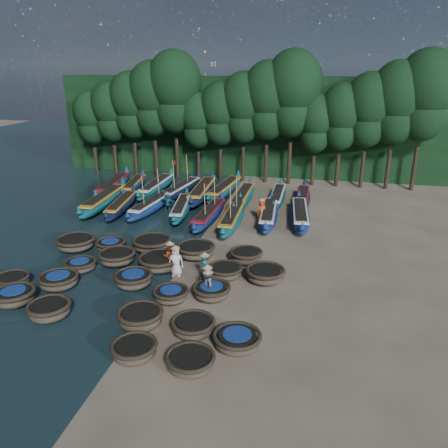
% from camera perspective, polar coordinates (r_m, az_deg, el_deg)
% --- Properties ---
extents(ground, '(120.00, 120.00, 0.00)m').
position_cam_1_polar(ground, '(26.21, -5.36, -5.14)').
color(ground, gray).
rests_on(ground, ground).
extents(foliage_wall, '(40.00, 3.00, 10.00)m').
position_cam_1_polar(foliage_wall, '(47.03, 3.17, 12.61)').
color(foliage_wall, black).
rests_on(foliage_wall, ground).
extents(coracle_3, '(2.26, 2.26, 0.71)m').
position_cam_1_polar(coracle_3, '(18.53, -11.64, -15.78)').
color(coracle_3, brown).
rests_on(coracle_3, ground).
extents(coracle_4, '(2.25, 2.25, 0.67)m').
position_cam_1_polar(coracle_4, '(17.71, -4.42, -17.40)').
color(coracle_4, brown).
rests_on(coracle_4, ground).
extents(coracle_5, '(2.27, 2.27, 0.79)m').
position_cam_1_polar(coracle_5, '(24.03, -25.70, -8.45)').
color(coracle_5, brown).
rests_on(coracle_5, ground).
extents(coracle_6, '(2.21, 2.21, 0.79)m').
position_cam_1_polar(coracle_6, '(22.17, -21.87, -10.33)').
color(coracle_6, brown).
rests_on(coracle_6, ground).
extents(coracle_7, '(2.56, 2.56, 0.83)m').
position_cam_1_polar(coracle_7, '(20.38, -10.85, -11.86)').
color(coracle_7, brown).
rests_on(coracle_7, ground).
extents(coracle_8, '(2.17, 2.17, 0.72)m').
position_cam_1_polar(coracle_8, '(19.60, -4.06, -13.15)').
color(coracle_8, brown).
rests_on(coracle_8, ground).
extents(coracle_9, '(2.33, 2.33, 0.68)m').
position_cam_1_polar(coracle_9, '(18.77, 1.72, -14.85)').
color(coracle_9, brown).
rests_on(coracle_9, ground).
extents(coracle_10, '(2.03, 2.03, 0.65)m').
position_cam_1_polar(coracle_10, '(25.92, -25.91, -6.61)').
color(coracle_10, brown).
rests_on(coracle_10, ground).
extents(coracle_11, '(2.17, 2.17, 0.74)m').
position_cam_1_polar(coracle_11, '(24.82, -20.79, -6.88)').
color(coracle_11, brown).
rests_on(coracle_11, ground).
extents(coracle_12, '(2.34, 2.34, 0.79)m').
position_cam_1_polar(coracle_12, '(23.78, -11.75, -7.04)').
color(coracle_12, brown).
rests_on(coracle_12, ground).
extents(coracle_13, '(1.82, 1.82, 0.67)m').
position_cam_1_polar(coracle_13, '(22.16, -6.93, -9.09)').
color(coracle_13, brown).
rests_on(coracle_13, ground).
extents(coracle_14, '(2.32, 2.32, 0.74)m').
position_cam_1_polar(coracle_14, '(22.22, -1.62, -8.74)').
color(coracle_14, brown).
rests_on(coracle_14, ground).
extents(coracle_15, '(2.23, 2.23, 0.64)m').
position_cam_1_polar(coracle_15, '(26.36, -18.27, -5.10)').
color(coracle_15, brown).
rests_on(coracle_15, ground).
extents(coracle_16, '(2.50, 2.50, 0.80)m').
position_cam_1_polar(coracle_16, '(26.58, -13.80, -4.20)').
color(coracle_16, brown).
rests_on(coracle_16, ground).
extents(coracle_17, '(2.60, 2.60, 0.84)m').
position_cam_1_polar(coracle_17, '(25.44, -8.37, -4.89)').
color(coracle_17, brown).
rests_on(coracle_17, ground).
extents(coracle_18, '(1.98, 1.98, 0.69)m').
position_cam_1_polar(coracle_18, '(24.30, 0.15, -6.14)').
color(coracle_18, brown).
rests_on(coracle_18, ground).
extents(coracle_19, '(2.19, 2.19, 0.79)m').
position_cam_1_polar(coracle_19, '(23.92, 5.42, -6.53)').
color(coracle_19, brown).
rests_on(coracle_19, ground).
extents(coracle_20, '(2.47, 2.47, 0.82)m').
position_cam_1_polar(coracle_20, '(29.38, -18.81, -2.31)').
color(coracle_20, brown).
rests_on(coracle_20, ground).
extents(coracle_21, '(1.92, 1.92, 0.69)m').
position_cam_1_polar(coracle_21, '(28.57, -14.57, -2.65)').
color(coracle_21, brown).
rests_on(coracle_21, ground).
extents(coracle_22, '(2.61, 2.61, 0.85)m').
position_cam_1_polar(coracle_22, '(28.00, -9.39, -2.53)').
color(coracle_22, brown).
rests_on(coracle_22, ground).
extents(coracle_23, '(2.84, 2.84, 0.84)m').
position_cam_1_polar(coracle_23, '(26.73, -3.71, -3.43)').
color(coracle_23, brown).
rests_on(coracle_23, ground).
extents(coracle_24, '(2.00, 2.00, 0.80)m').
position_cam_1_polar(coracle_24, '(26.03, 2.91, -4.15)').
color(coracle_24, brown).
rests_on(coracle_24, ground).
extents(long_boat_1, '(2.07, 9.03, 1.59)m').
position_cam_1_polar(long_boat_1, '(37.40, -15.41, 3.03)').
color(long_boat_1, '#104F5C').
rests_on(long_boat_1, ground).
extents(long_boat_2, '(2.24, 7.53, 1.34)m').
position_cam_1_polar(long_boat_2, '(36.06, -13.23, 2.43)').
color(long_boat_2, '#101D3C').
rests_on(long_boat_2, ground).
extents(long_boat_3, '(2.21, 7.82, 3.34)m').
position_cam_1_polar(long_boat_3, '(35.46, -9.41, 2.44)').
color(long_boat_3, navy).
rests_on(long_boat_3, ground).
extents(long_boat_4, '(2.44, 7.33, 1.31)m').
position_cam_1_polar(long_boat_4, '(34.51, -5.62, 2.07)').
color(long_boat_4, '#104F5C').
rests_on(long_boat_4, ground).
extents(long_boat_5, '(1.68, 7.77, 3.30)m').
position_cam_1_polar(long_boat_5, '(32.84, -1.93, 1.25)').
color(long_boat_5, navy).
rests_on(long_boat_5, ground).
extents(long_boat_6, '(1.63, 8.13, 3.46)m').
position_cam_1_polar(long_boat_6, '(32.10, 1.11, 0.85)').
color(long_boat_6, '#104F5C').
rests_on(long_boat_6, ground).
extents(long_boat_7, '(1.80, 7.88, 1.39)m').
position_cam_1_polar(long_boat_7, '(33.01, 5.84, 1.27)').
color(long_boat_7, navy).
rests_on(long_boat_7, ground).
extents(long_boat_8, '(2.07, 8.10, 1.43)m').
position_cam_1_polar(long_boat_8, '(33.23, 9.89, 1.22)').
color(long_boat_8, navy).
rests_on(long_boat_8, ground).
extents(long_boat_9, '(2.52, 8.76, 1.55)m').
position_cam_1_polar(long_boat_9, '(41.72, -14.29, 4.86)').
color(long_boat_9, '#104F5C').
rests_on(long_boat_9, ground).
extents(long_boat_10, '(2.35, 7.27, 1.29)m').
position_cam_1_polar(long_boat_10, '(41.94, -11.67, 5.01)').
color(long_boat_10, navy).
rests_on(long_boat_10, ground).
extents(long_boat_11, '(1.62, 8.62, 1.52)m').
position_cam_1_polar(long_boat_11, '(40.72, -8.82, 4.86)').
color(long_boat_11, '#104F5C').
rests_on(long_boat_11, ground).
extents(long_boat_12, '(2.56, 8.17, 3.50)m').
position_cam_1_polar(long_boat_12, '(39.59, -5.65, 4.53)').
color(long_boat_12, '#101D3C').
rests_on(long_boat_12, ground).
extents(long_boat_13, '(2.00, 9.06, 1.60)m').
position_cam_1_polar(long_boat_13, '(38.66, -2.84, 4.30)').
color(long_boat_13, '#101D3C').
rests_on(long_boat_13, ground).
extents(long_boat_14, '(2.49, 8.65, 1.53)m').
position_cam_1_polar(long_boat_14, '(39.31, 0.09, 4.56)').
color(long_boat_14, '#104F5C').
rests_on(long_boat_14, ground).
extents(long_boat_15, '(1.51, 8.35, 1.47)m').
position_cam_1_polar(long_boat_15, '(37.10, 2.45, 3.54)').
color(long_boat_15, '#104F5C').
rests_on(long_boat_15, ground).
extents(long_boat_16, '(1.33, 7.52, 1.32)m').
position_cam_1_polar(long_boat_16, '(37.65, 6.98, 3.57)').
color(long_boat_16, '#104F5C').
rests_on(long_boat_16, ground).
extents(long_boat_17, '(1.32, 7.52, 1.32)m').
position_cam_1_polar(long_boat_17, '(37.52, 10.21, 3.34)').
color(long_boat_17, '#101D3C').
rests_on(long_boat_17, ground).
extents(fisherman_0, '(0.89, 0.62, 1.93)m').
position_cam_1_polar(fisherman_0, '(24.44, -6.29, -4.74)').
color(fisherman_0, silver).
rests_on(fisherman_0, ground).
extents(fisherman_1, '(0.77, 0.75, 1.98)m').
position_cam_1_polar(fisherman_1, '(23.33, -2.53, -5.74)').
color(fisherman_1, '#19586C').
rests_on(fisherman_1, ground).
extents(fisherman_2, '(0.93, 0.79, 1.87)m').
position_cam_1_polar(fisherman_2, '(25.16, -7.04, -4.10)').
color(fisherman_2, '#CC471B').
rests_on(fisherman_2, ground).
extents(fisherman_3, '(0.81, 1.10, 1.73)m').
position_cam_1_polar(fisherman_3, '(22.05, -2.11, -7.85)').
color(fisherman_3, black).
rests_on(fisherman_3, ground).
extents(fisherman_4, '(0.86, 1.07, 1.90)m').
position_cam_1_polar(fisherman_4, '(22.16, -2.17, -7.40)').
color(fisherman_4, silver).
rests_on(fisherman_4, ground).
extents(fisherman_5, '(1.46, 0.73, 1.71)m').
position_cam_1_polar(fisherman_5, '(35.33, -7.39, 2.93)').
color(fisherman_5, '#19586C').
rests_on(fisherman_5, ground).
extents(fisherman_6, '(0.99, 0.98, 1.92)m').
position_cam_1_polar(fisherman_6, '(32.76, 4.93, 1.87)').
color(fisherman_6, '#CC471B').
rests_on(fisherman_6, ground).
extents(tree_0, '(3.68, 3.68, 8.68)m').
position_cam_1_polar(tree_0, '(48.81, -16.94, 13.22)').
color(tree_0, black).
rests_on(tree_0, ground).
extents(tree_1, '(4.09, 4.09, 9.65)m').
position_cam_1_polar(tree_1, '(47.68, -14.52, 14.12)').
color(tree_1, black).
rests_on(tree_1, ground).
extents(tree_2, '(4.51, 4.51, 10.63)m').
position_cam_1_polar(tree_2, '(46.65, -11.97, 15.03)').
color(tree_2, black).
rests_on(tree_2, ground).
extents(tree_3, '(4.92, 4.92, 11.60)m').
position_cam_1_polar(tree_3, '(45.72, -9.29, 15.95)').
color(tree_3, black).
rests_on(tree_3, ground).
extents(tree_4, '(5.34, 5.34, 12.58)m').
position_cam_1_polar(tree_4, '(44.90, -6.48, 16.87)').
color(tree_4, black).
rests_on(tree_4, ground).
extents(tree_5, '(3.68, 3.68, 8.68)m').
position_cam_1_polar(tree_5, '(44.46, -3.45, 13.43)').
color(tree_5, black).
rests_on(tree_5, ground).
extents(tree_6, '(4.09, 4.09, 9.65)m').
position_cam_1_polar(tree_6, '(43.83, -0.48, 14.25)').
color(tree_6, black).
rests_on(tree_6, ground).
extents(tree_7, '(4.51, 4.51, 10.63)m').
position_cam_1_polar(tree_7, '(43.32, 2.59, 15.06)').
color(tree_7, black).
rests_on(tree_7, ground).
extents(tree_8, '(4.92, 4.92, 11.60)m').
position_cam_1_polar(tree_8, '(42.94, 5.75, 15.84)').
color(tree_8, black).
rests_on(tree_8, ground).
extents(tree_9, '(5.34, 5.34, 12.58)m').
position_cam_1_polar(tree_9, '(42.69, 8.98, 16.59)').
color(tree_9, black).
rests_on(tree_9, ground).
extents(tree_10, '(3.68, 3.68, 8.68)m').
position_cam_1_polar(tree_10, '(42.85, 11.93, 12.79)').
color(tree_10, black).
rests_on(tree_10, ground).
extents(tree_11, '(4.09, 4.09, 9.65)m').
position_cam_1_polar(tree_11, '(42.82, 15.15, 13.44)').
color(tree_11, black).
rests_on(tree_11, ground).
extents(tree_12, '(4.51, 4.51, 10.63)m').
position_cam_1_polar(tree_12, '(42.91, 18.39, 14.05)').
color(tree_12, black).
rests_on(tree_12, ground).
extents(tree_13, '(4.92, 4.92, 11.60)m').
position_cam_1_polar(tree_13, '(43.15, 21.62, 14.61)').
color(tree_13, black).
rests_on(tree_13, ground).
extents(tree_14, '(5.34, 5.34, 12.58)m').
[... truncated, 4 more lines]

